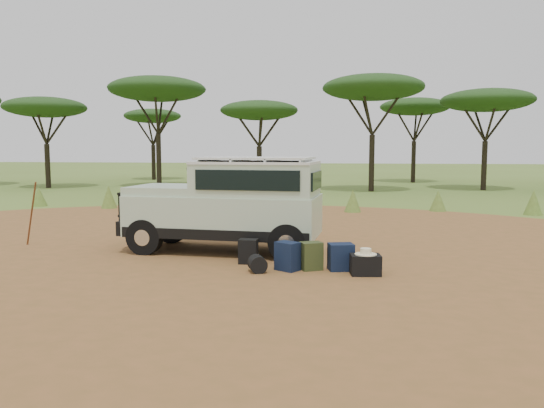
# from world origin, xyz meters

# --- Properties ---
(ground) EXTENTS (140.00, 140.00, 0.00)m
(ground) POSITION_xyz_m (0.00, 0.00, 0.00)
(ground) COLOR #556F27
(ground) RESTS_ON ground
(dirt_clearing) EXTENTS (23.00, 23.00, 0.01)m
(dirt_clearing) POSITION_xyz_m (0.00, 0.00, 0.00)
(dirt_clearing) COLOR brown
(dirt_clearing) RESTS_ON ground
(grass_fringe) EXTENTS (36.60, 1.60, 0.90)m
(grass_fringe) POSITION_xyz_m (0.12, 8.67, 0.40)
(grass_fringe) COLOR #556F27
(grass_fringe) RESTS_ON ground
(acacia_treeline) EXTENTS (46.70, 13.20, 6.26)m
(acacia_treeline) POSITION_xyz_m (0.75, 19.81, 4.87)
(acacia_treeline) COLOR black
(acacia_treeline) RESTS_ON ground
(safari_vehicle) EXTENTS (4.33, 1.98, 2.04)m
(safari_vehicle) POSITION_xyz_m (0.35, 0.81, 0.99)
(safari_vehicle) COLOR #B1C7AA
(safari_vehicle) RESTS_ON ground
(walking_staff) EXTENTS (0.50, 0.32, 1.49)m
(walking_staff) POSITION_xyz_m (-4.27, 0.76, 0.74)
(walking_staff) COLOR brown
(walking_staff) RESTS_ON ground
(backpack_black) EXTENTS (0.36, 0.27, 0.48)m
(backpack_black) POSITION_xyz_m (0.96, -0.35, 0.24)
(backpack_black) COLOR black
(backpack_black) RESTS_ON ground
(backpack_navy) EXTENTS (0.50, 0.46, 0.53)m
(backpack_navy) POSITION_xyz_m (1.78, -0.82, 0.27)
(backpack_navy) COLOR #13223D
(backpack_navy) RESTS_ON ground
(backpack_olive) EXTENTS (0.46, 0.41, 0.52)m
(backpack_olive) POSITION_xyz_m (2.21, -0.71, 0.26)
(backpack_olive) COLOR #3F4922
(backpack_olive) RESTS_ON ground
(duffel_navy) EXTENTS (0.51, 0.43, 0.50)m
(duffel_navy) POSITION_xyz_m (2.75, -0.66, 0.25)
(duffel_navy) COLOR #13223D
(duffel_navy) RESTS_ON ground
(hard_case) EXTENTS (0.56, 0.43, 0.37)m
(hard_case) POSITION_xyz_m (3.18, -0.96, 0.18)
(hard_case) COLOR black
(hard_case) RESTS_ON ground
(stuff_sack) EXTENTS (0.41, 0.41, 0.31)m
(stuff_sack) POSITION_xyz_m (1.26, -1.04, 0.16)
(stuff_sack) COLOR black
(stuff_sack) RESTS_ON ground
(safari_hat) EXTENTS (0.38, 0.38, 0.11)m
(safari_hat) POSITION_xyz_m (3.18, -0.96, 0.41)
(safari_hat) COLOR beige
(safari_hat) RESTS_ON hard_case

